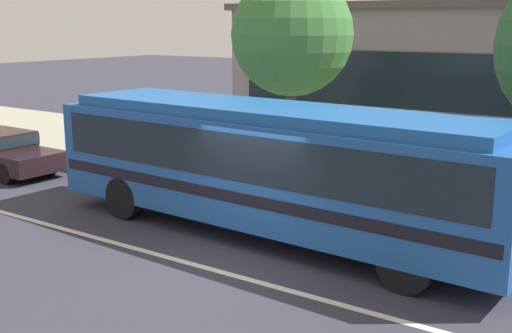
{
  "coord_description": "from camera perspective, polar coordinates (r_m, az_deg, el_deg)",
  "views": [
    {
      "loc": [
        6.92,
        -9.55,
        4.49
      ],
      "look_at": [
        -1.18,
        2.15,
        1.3
      ],
      "focal_mm": 44.76,
      "sensor_mm": 36.0,
      "label": 1
    }
  ],
  "objects": [
    {
      "name": "ground_plane",
      "position": [
        12.62,
        -1.17,
        -8.21
      ],
      "size": [
        120.0,
        120.0,
        0.0
      ],
      "primitive_type": "plane",
      "color": "#333340"
    },
    {
      "name": "sidewalk_slab",
      "position": [
        18.38,
        11.51,
        -1.57
      ],
      "size": [
        60.0,
        8.0,
        0.12
      ],
      "primitive_type": "cube",
      "color": "#9E9C88",
      "rests_on": "ground_plane"
    },
    {
      "name": "lane_stripe_center",
      "position": [
        12.03,
        -3.44,
        -9.3
      ],
      "size": [
        56.0,
        0.16,
        0.01
      ],
      "primitive_type": "cube",
      "color": "silver",
      "rests_on": "ground_plane"
    },
    {
      "name": "transit_bus",
      "position": [
        13.57,
        1.37,
        0.5
      ],
      "size": [
        10.82,
        3.0,
        2.82
      ],
      "color": "#2052A0",
      "rests_on": "ground_plane"
    },
    {
      "name": "pedestrian_waiting_near_sign",
      "position": [
        15.06,
        16.9,
        -0.81
      ],
      "size": [
        0.44,
        0.44,
        1.73
      ],
      "color": "navy",
      "rests_on": "sidewalk_slab"
    },
    {
      "name": "pedestrian_standing_by_tree",
      "position": [
        14.69,
        19.63,
        -1.29
      ],
      "size": [
        0.45,
        0.45,
        1.74
      ],
      "color": "#2B352D",
      "rests_on": "sidewalk_slab"
    },
    {
      "name": "street_tree_near_stop",
      "position": [
        17.7,
        3.23,
        11.63
      ],
      "size": [
        3.35,
        3.35,
        5.76
      ],
      "color": "brown",
      "rests_on": "sidewalk_slab"
    }
  ]
}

